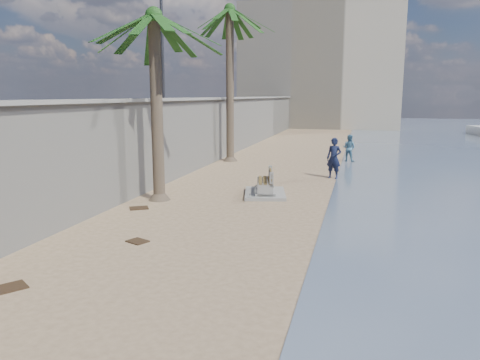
{
  "coord_description": "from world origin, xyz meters",
  "views": [
    {
      "loc": [
        2.99,
        -6.47,
        3.73
      ],
      "look_at": [
        -0.5,
        7.0,
        1.2
      ],
      "focal_mm": 35.0,
      "sensor_mm": 36.0,
      "label": 1
    }
  ],
  "objects_px": {
    "bench_far": "(265,185)",
    "person_b": "(349,147)",
    "palm_mid": "(154,18)",
    "palm_back": "(230,12)",
    "person_a": "(334,155)"
  },
  "relations": [
    {
      "from": "palm_mid",
      "to": "person_a",
      "type": "height_order",
      "value": "palm_mid"
    },
    {
      "from": "person_a",
      "to": "person_b",
      "type": "bearing_deg",
      "value": 103.06
    },
    {
      "from": "bench_far",
      "to": "person_b",
      "type": "height_order",
      "value": "person_b"
    },
    {
      "from": "bench_far",
      "to": "palm_mid",
      "type": "height_order",
      "value": "palm_mid"
    },
    {
      "from": "palm_mid",
      "to": "bench_far",
      "type": "bearing_deg",
      "value": 26.49
    },
    {
      "from": "palm_mid",
      "to": "palm_back",
      "type": "xyz_separation_m",
      "value": [
        -0.26,
        10.41,
        1.9
      ]
    },
    {
      "from": "bench_far",
      "to": "person_b",
      "type": "xyz_separation_m",
      "value": [
        2.8,
        10.24,
        0.45
      ]
    },
    {
      "from": "bench_far",
      "to": "person_a",
      "type": "xyz_separation_m",
      "value": [
        2.29,
        4.33,
        0.66
      ]
    },
    {
      "from": "palm_back",
      "to": "person_b",
      "type": "distance_m",
      "value": 10.0
    },
    {
      "from": "bench_far",
      "to": "palm_mid",
      "type": "distance_m",
      "value": 7.1
    },
    {
      "from": "palm_mid",
      "to": "palm_back",
      "type": "bearing_deg",
      "value": 91.44
    },
    {
      "from": "palm_mid",
      "to": "person_a",
      "type": "bearing_deg",
      "value": 46.28
    },
    {
      "from": "person_a",
      "to": "person_b",
      "type": "distance_m",
      "value": 5.93
    },
    {
      "from": "bench_far",
      "to": "palm_back",
      "type": "bearing_deg",
      "value": 113.68
    },
    {
      "from": "palm_mid",
      "to": "palm_back",
      "type": "height_order",
      "value": "palm_back"
    }
  ]
}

